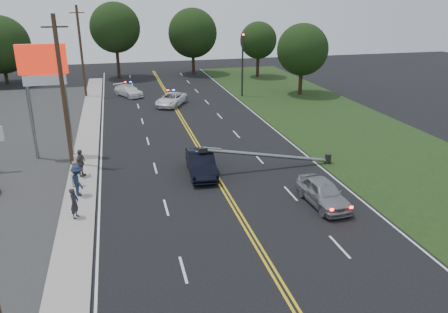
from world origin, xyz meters
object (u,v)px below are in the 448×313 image
object	(u,v)px
utility_pole_mid	(63,93)
bystander_c	(78,181)
traffic_signal	(243,59)
bystander_b	(76,173)
emergency_b	(129,91)
waiting_sedan	(323,193)
bystander_a	(74,203)
emergency_a	(171,99)
bystander_d	(81,163)
fallen_streetlight	(275,156)
utility_pole_far	(81,52)
pylon_sign	(44,74)
crashed_sedan	(201,163)

from	to	relation	value
utility_pole_mid	bystander_c	size ratio (longest dim) A/B	5.44
traffic_signal	bystander_b	bearing A→B (deg)	-127.75
emergency_b	bystander_c	xyz separation A→B (m)	(-4.01, -26.55, 0.41)
waiting_sedan	bystander_a	distance (m)	13.42
traffic_signal	emergency_b	bearing A→B (deg)	166.16
emergency_a	bystander_d	size ratio (longest dim) A/B	2.60
bystander_b	bystander_d	size ratio (longest dim) A/B	0.86
fallen_streetlight	bystander_a	size ratio (longest dim) A/B	5.66
waiting_sedan	emergency_b	distance (m)	32.25
bystander_a	utility_pole_far	bearing A→B (deg)	21.59
bystander_d	pylon_sign	bearing A→B (deg)	50.24
bystander_a	bystander_c	size ratio (longest dim) A/B	0.90
bystander_a	bystander_b	bearing A→B (deg)	22.71
bystander_c	pylon_sign	bearing A→B (deg)	-6.30
emergency_b	bystander_a	distance (m)	29.61
bystander_a	emergency_a	bearing A→B (deg)	1.03
utility_pole_far	bystander_c	size ratio (longest dim) A/B	5.44
fallen_streetlight	bystander_a	bearing A→B (deg)	-161.58
crashed_sedan	bystander_b	world-z (taller)	bystander_b
emergency_b	waiting_sedan	bearing A→B (deg)	-101.29
emergency_a	bystander_d	world-z (taller)	bystander_d
crashed_sedan	emergency_b	world-z (taller)	crashed_sedan
waiting_sedan	bystander_a	bearing A→B (deg)	171.06
bystander_a	bystander_b	distance (m)	4.34
traffic_signal	bystander_b	distance (m)	27.85
utility_pole_mid	bystander_a	distance (m)	9.22
bystander_d	bystander_c	bearing A→B (deg)	-154.60
utility_pole_mid	waiting_sedan	world-z (taller)	utility_pole_mid
emergency_a	bystander_a	size ratio (longest dim) A/B	2.86
fallen_streetlight	utility_pole_far	distance (m)	29.54
bystander_b	bystander_d	bearing A→B (deg)	10.68
emergency_b	bystander_d	world-z (taller)	bystander_d
fallen_streetlight	utility_pole_far	bearing A→B (deg)	117.24
waiting_sedan	emergency_b	bearing A→B (deg)	104.42
crashed_sedan	emergency_b	bearing A→B (deg)	101.66
waiting_sedan	bystander_c	xyz separation A→B (m)	(-13.32, 4.32, 0.32)
emergency_b	emergency_a	bearing A→B (deg)	-81.94
emergency_a	emergency_b	size ratio (longest dim) A/B	1.08
waiting_sedan	bystander_a	size ratio (longest dim) A/B	2.56
pylon_sign	emergency_a	distance (m)	17.71
emergency_a	utility_pole_far	bearing A→B (deg)	172.13
pylon_sign	utility_pole_far	xyz separation A→B (m)	(1.30, 20.00, -0.91)
bystander_a	bystander_d	size ratio (longest dim) A/B	0.91
fallen_streetlight	emergency_b	xyz separation A→B (m)	(-8.61, 25.13, -0.28)
emergency_a	bystander_a	bearing A→B (deg)	-80.65
fallen_streetlight	bystander_c	size ratio (longest dim) A/B	5.09
bystander_b	bystander_d	distance (m)	1.36
fallen_streetlight	bystander_a	distance (m)	13.31
pylon_sign	utility_pole_mid	bearing A→B (deg)	-56.98
traffic_signal	bystander_c	distance (m)	28.95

